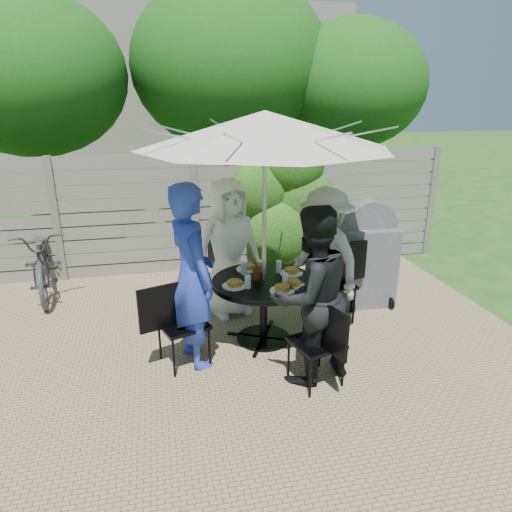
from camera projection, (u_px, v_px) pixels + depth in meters
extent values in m
plane|color=#234816|center=(226.00, 376.00, 4.52)|extent=(60.00, 60.00, 0.00)
cube|color=#927A55|center=(219.00, 350.00, 4.97)|extent=(7.00, 6.00, 0.02)
cube|color=slate|center=(195.00, 214.00, 6.98)|extent=(8.00, 0.10, 1.85)
ellipsoid|color=#1C4F12|center=(286.00, 213.00, 7.13)|extent=(1.20, 0.70, 1.80)
cube|color=gray|center=(169.00, 101.00, 14.76)|extent=(10.00, 6.00, 5.00)
ellipsoid|color=#185413|center=(30.00, 75.00, 7.65)|extent=(3.20, 3.20, 2.72)
ellipsoid|color=#185413|center=(231.00, 66.00, 8.74)|extent=(3.80, 3.80, 3.23)
ellipsoid|color=#185413|center=(351.00, 85.00, 8.65)|extent=(2.80, 2.80, 2.38)
cylinder|color=black|center=(264.00, 281.00, 4.95)|extent=(1.43, 1.43, 0.03)
cylinder|color=black|center=(264.00, 311.00, 5.07)|extent=(0.08, 0.08, 0.73)
cylinder|color=black|center=(263.00, 339.00, 5.18)|extent=(0.60, 0.60, 0.04)
cylinder|color=silver|center=(264.00, 241.00, 4.80)|extent=(0.05, 0.05, 2.37)
cone|color=beige|center=(265.00, 130.00, 4.42)|extent=(3.25, 3.25, 0.36)
cube|color=black|center=(225.00, 277.00, 5.81)|extent=(0.56, 0.56, 0.03)
cube|color=black|center=(216.00, 255.00, 5.91)|extent=(0.18, 0.41, 0.44)
imported|color=white|center=(229.00, 248.00, 5.58)|extent=(0.97, 0.79, 1.73)
cube|color=black|center=(183.00, 324.00, 4.58)|extent=(0.56, 0.56, 0.04)
cube|color=black|center=(160.00, 308.00, 4.39)|extent=(0.43, 0.17, 0.45)
imported|color=#2A3CBA|center=(192.00, 277.00, 4.48)|extent=(0.64, 0.79, 1.89)
cube|color=black|center=(316.00, 343.00, 4.27)|extent=(0.53, 0.53, 0.03)
cube|color=black|center=(332.00, 330.00, 4.01)|extent=(0.15, 0.42, 0.44)
imported|color=black|center=(311.00, 297.00, 4.22)|extent=(1.01, 0.89, 1.73)
cube|color=black|center=(331.00, 284.00, 5.48)|extent=(0.56, 0.56, 0.04)
cube|color=black|center=(349.00, 262.00, 5.48)|extent=(0.47, 0.12, 0.48)
imported|color=#ACAAA7|center=(325.00, 259.00, 5.31)|extent=(0.93, 1.22, 1.67)
cylinder|color=white|center=(248.00, 269.00, 5.23)|extent=(0.26, 0.26, 0.01)
cylinder|color=#A97D31|center=(248.00, 266.00, 5.22)|extent=(0.15, 0.15, 0.05)
cylinder|color=white|center=(235.00, 286.00, 4.77)|extent=(0.26, 0.26, 0.01)
cylinder|color=#A97D31|center=(234.00, 283.00, 4.76)|extent=(0.15, 0.15, 0.05)
cylinder|color=white|center=(282.00, 291.00, 4.65)|extent=(0.26, 0.26, 0.01)
cylinder|color=#A97D31|center=(282.00, 288.00, 4.64)|extent=(0.15, 0.15, 0.05)
cylinder|color=white|center=(291.00, 273.00, 5.11)|extent=(0.26, 0.26, 0.01)
cylinder|color=#A97D31|center=(291.00, 270.00, 5.10)|extent=(0.15, 0.15, 0.05)
cylinder|color=white|center=(293.00, 285.00, 4.78)|extent=(0.24, 0.24, 0.01)
cylinder|color=#A97D31|center=(293.00, 282.00, 4.77)|extent=(0.14, 0.14, 0.05)
cylinder|color=silver|center=(244.00, 268.00, 5.08)|extent=(0.07, 0.07, 0.14)
cylinder|color=silver|center=(248.00, 282.00, 4.71)|extent=(0.07, 0.07, 0.14)
cylinder|color=silver|center=(285.00, 280.00, 4.76)|extent=(0.07, 0.07, 0.14)
cylinder|color=silver|center=(279.00, 267.00, 5.13)|extent=(0.07, 0.07, 0.14)
cylinder|color=#59280C|center=(257.00, 273.00, 4.93)|extent=(0.09, 0.09, 0.16)
cylinder|color=#C6B293|center=(261.00, 267.00, 5.15)|extent=(0.08, 0.08, 0.12)
imported|color=#333338|center=(43.00, 259.00, 6.32)|extent=(0.97, 1.94, 0.97)
cube|color=#5D5E62|center=(366.00, 266.00, 5.97)|extent=(0.70, 0.55, 1.05)
cylinder|color=#5D5E62|center=(369.00, 227.00, 5.80)|extent=(0.70, 0.24, 0.69)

